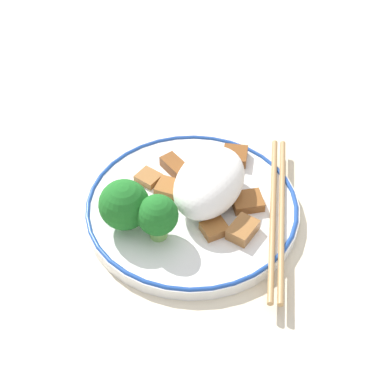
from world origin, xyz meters
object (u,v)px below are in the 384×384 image
Objects in this scene: broccoli_back_left at (124,205)px; broccoli_back_center at (158,216)px; chopsticks at (277,214)px; plate at (192,208)px.

broccoli_back_left is 0.04m from broccoli_back_center.
plate is at bearing 103.79° from chopsticks.
broccoli_back_center is at bearing 165.81° from plate.
chopsticks is at bearing -61.58° from broccoli_back_left.
plate is at bearing -14.19° from broccoli_back_center.
broccoli_back_left is 0.16m from chopsticks.
broccoli_back_center is (-0.05, 0.01, 0.03)m from plate.
broccoli_back_center reaches higher than chopsticks.
broccoli_back_left reaches higher than chopsticks.
broccoli_back_center is at bearing -89.80° from broccoli_back_left.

